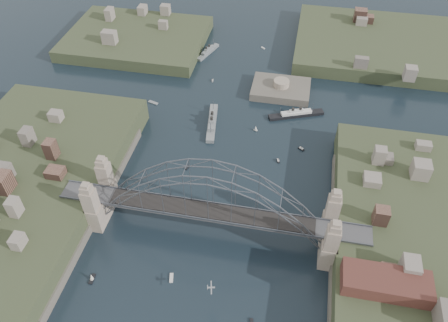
% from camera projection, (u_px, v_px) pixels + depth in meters
% --- Properties ---
extents(ground, '(500.00, 500.00, 0.00)m').
position_uv_depth(ground, '(211.00, 231.00, 123.40)').
color(ground, black).
rests_on(ground, ground).
extents(bridge, '(84.00, 13.80, 24.60)m').
position_uv_depth(bridge, '(211.00, 202.00, 114.83)').
color(bridge, '#4D4D50').
rests_on(bridge, ground).
extents(shore_west, '(50.50, 90.00, 12.00)m').
position_uv_depth(shore_west, '(21.00, 196.00, 130.05)').
color(shore_west, '#363F25').
rests_on(shore_west, ground).
extents(shore_east, '(50.50, 90.00, 12.00)m').
position_uv_depth(shore_east, '(428.00, 261.00, 114.01)').
color(shore_east, '#363F25').
rests_on(shore_east, ground).
extents(headland_nw, '(60.00, 45.00, 9.00)m').
position_uv_depth(headland_nw, '(137.00, 43.00, 197.74)').
color(headland_nw, '#363F25').
rests_on(headland_nw, ground).
extents(headland_ne, '(70.00, 55.00, 9.50)m').
position_uv_depth(headland_ne, '(377.00, 49.00, 193.45)').
color(headland_ne, '#363F25').
rests_on(headland_ne, ground).
extents(fort_island, '(22.00, 16.00, 9.40)m').
position_uv_depth(fort_island, '(280.00, 93.00, 171.32)').
color(fort_island, '#585247').
rests_on(fort_island, ground).
extents(wharf_shed, '(20.00, 8.00, 4.00)m').
position_uv_depth(wharf_shed, '(386.00, 283.00, 100.42)').
color(wharf_shed, '#592D26').
rests_on(wharf_shed, shore_east).
extents(naval_cruiser_near, '(5.55, 20.62, 6.13)m').
position_uv_depth(naval_cruiser_near, '(212.00, 122.00, 156.34)').
color(naval_cruiser_near, gray).
rests_on(naval_cruiser_near, ground).
extents(naval_cruiser_far, '(7.05, 14.99, 5.12)m').
position_uv_depth(naval_cruiser_far, '(208.00, 52.00, 191.37)').
color(naval_cruiser_far, gray).
rests_on(naval_cruiser_far, ground).
extents(ocean_liner, '(19.86, 10.10, 4.98)m').
position_uv_depth(ocean_liner, '(296.00, 114.00, 159.97)').
color(ocean_liner, black).
rests_on(ocean_liner, ground).
extents(aeroplane, '(1.93, 3.44, 0.50)m').
position_uv_depth(aeroplane, '(210.00, 288.00, 102.28)').
color(aeroplane, '#A5A7AC').
extents(small_boat_a, '(1.30, 2.28, 0.45)m').
position_uv_depth(small_boat_a, '(187.00, 167.00, 141.22)').
color(small_boat_a, white).
rests_on(small_boat_a, ground).
extents(small_boat_b, '(1.22, 2.00, 1.43)m').
position_uv_depth(small_boat_b, '(278.00, 161.00, 143.21)').
color(small_boat_b, white).
rests_on(small_boat_b, ground).
extents(small_boat_c, '(1.46, 2.80, 0.45)m').
position_uv_depth(small_boat_c, '(171.00, 278.00, 112.47)').
color(small_boat_c, white).
rests_on(small_boat_c, ground).
extents(small_boat_d, '(2.28, 1.85, 1.43)m').
position_uv_depth(small_boat_d, '(301.00, 149.00, 147.36)').
color(small_boat_d, white).
rests_on(small_boat_d, ground).
extents(small_boat_e, '(4.12, 2.42, 0.45)m').
position_uv_depth(small_boat_e, '(153.00, 103.00, 166.00)').
color(small_boat_e, white).
rests_on(small_boat_e, ground).
extents(small_boat_f, '(1.61, 1.29, 2.38)m').
position_uv_depth(small_boat_f, '(256.00, 128.00, 153.79)').
color(small_boat_f, white).
rests_on(small_boat_f, ground).
extents(small_boat_h, '(0.83, 1.82, 1.43)m').
position_uv_depth(small_boat_h, '(213.00, 81.00, 176.36)').
color(small_boat_h, white).
rests_on(small_boat_h, ground).
extents(small_boat_i, '(2.82, 1.26, 0.45)m').
position_uv_depth(small_boat_i, '(334.00, 217.00, 126.78)').
color(small_boat_i, white).
rests_on(small_boat_i, ground).
extents(small_boat_j, '(1.11, 3.00, 2.38)m').
position_uv_depth(small_boat_j, '(92.00, 278.00, 111.84)').
color(small_boat_j, white).
rests_on(small_boat_j, ground).
extents(small_boat_k, '(1.89, 1.76, 0.45)m').
position_uv_depth(small_boat_k, '(263.00, 48.00, 194.96)').
color(small_boat_k, white).
rests_on(small_boat_k, ground).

